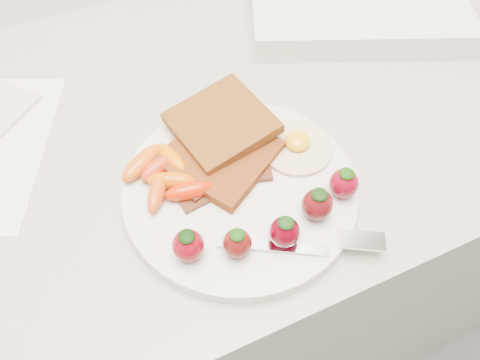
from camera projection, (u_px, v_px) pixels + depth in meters
name	position (u px, v px, depth m)	size (l,w,h in m)	color
counter	(203.00, 267.00, 0.98)	(2.00, 0.60, 0.90)	gray
plate	(240.00, 190.00, 0.54)	(0.27, 0.27, 0.02)	silver
toast_lower	(220.00, 155.00, 0.55)	(0.11, 0.11, 0.01)	#4C1D09
toast_upper	(221.00, 123.00, 0.56)	(0.11, 0.11, 0.01)	#4F2512
fried_egg	(297.00, 146.00, 0.56)	(0.11, 0.11, 0.02)	white
bacon_strips	(223.00, 177.00, 0.54)	(0.12, 0.07, 0.01)	black
baby_carrots	(164.00, 175.00, 0.53)	(0.10, 0.10, 0.02)	red
strawberries	(278.00, 219.00, 0.49)	(0.22, 0.06, 0.04)	maroon
fork	(313.00, 243.00, 0.49)	(0.17, 0.09, 0.00)	silver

